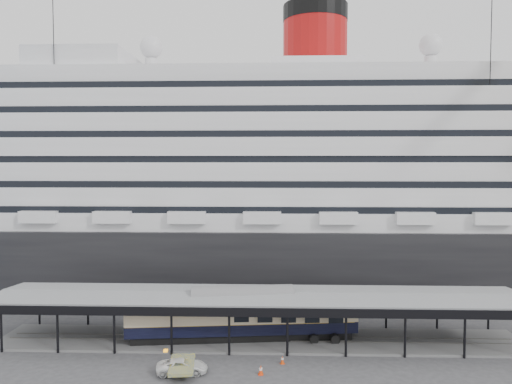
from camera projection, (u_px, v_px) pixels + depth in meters
ground at (258, 359)px, 48.65m from camera, size 200.00×200.00×0.00m
cruise_ship at (264, 169)px, 79.62m from camera, size 130.00×30.00×43.90m
platform_canopy at (259, 319)px, 53.52m from camera, size 56.00×9.18×5.30m
port_truck at (182, 366)px, 45.22m from camera, size 4.84×2.66×1.28m
pullman_carriage at (242, 314)px, 53.55m from camera, size 24.75×5.92×24.10m
traffic_cone_left at (261, 370)px, 44.91m from camera, size 0.45×0.45×0.81m
traffic_cone_mid at (261, 370)px, 45.08m from camera, size 0.49×0.49×0.84m
traffic_cone_right at (282, 360)px, 47.44m from camera, size 0.54×0.54×0.79m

